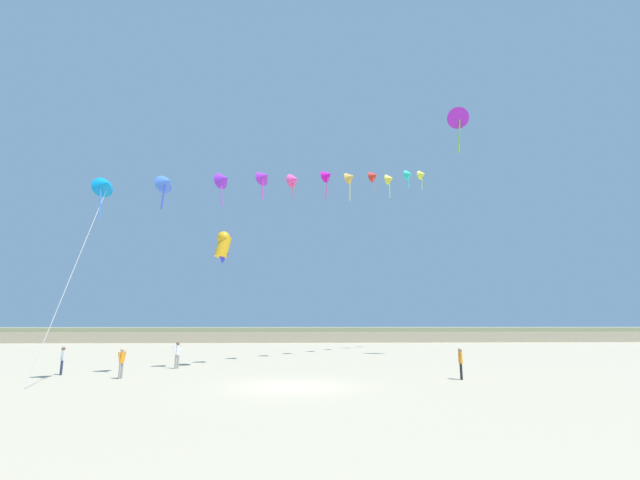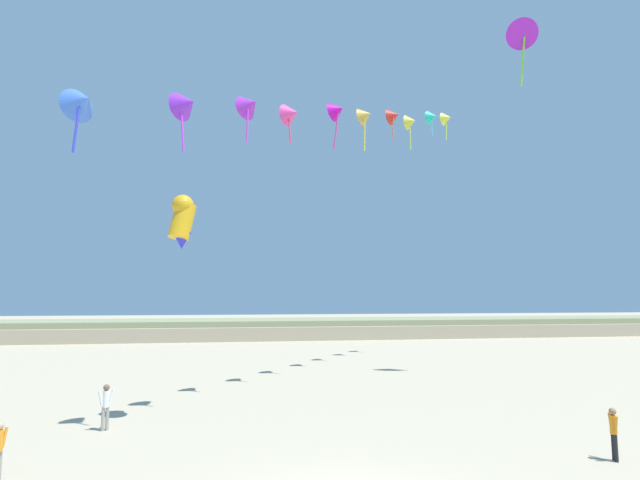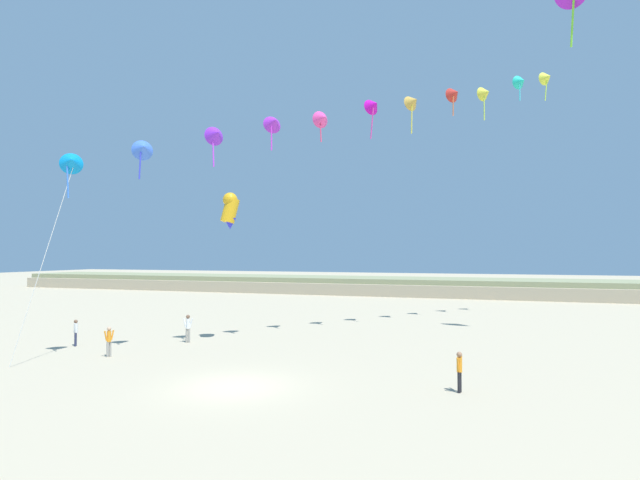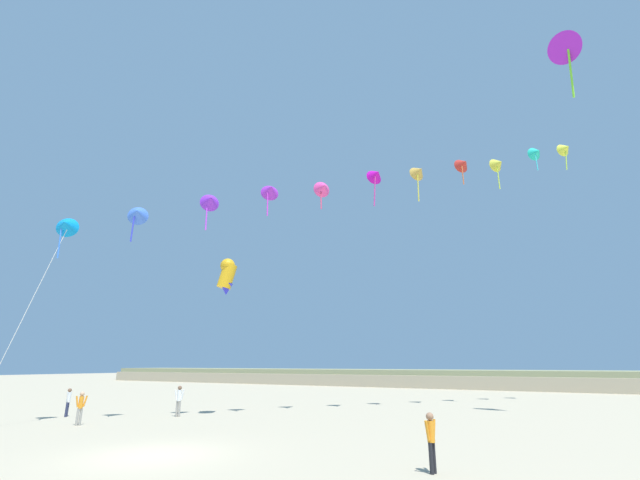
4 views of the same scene
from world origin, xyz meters
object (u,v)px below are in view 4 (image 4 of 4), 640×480
object	(u,v)px
person_near_left	(81,406)
large_kite_mid_trail	(566,48)
person_far_left	(68,400)
large_kite_low_lead	(227,275)
person_near_right	(431,438)
person_mid_center	(179,399)

from	to	relation	value
person_near_left	large_kite_mid_trail	size ratio (longest dim) A/B	0.36
person_far_left	large_kite_low_lead	world-z (taller)	large_kite_low_lead
person_near_right	large_kite_low_lead	bearing A→B (deg)	154.09
person_near_left	person_far_left	world-z (taller)	person_near_left
large_kite_low_lead	person_mid_center	bearing A→B (deg)	-166.09
person_near_left	person_near_right	world-z (taller)	person_near_right
person_near_right	person_mid_center	size ratio (longest dim) A/B	0.94
person_near_right	person_mid_center	bearing A→B (deg)	159.55
person_mid_center	large_kite_mid_trail	distance (m)	31.00
person_near_right	large_kite_mid_trail	size ratio (longest dim) A/B	0.36
person_near_right	large_kite_mid_trail	world-z (taller)	large_kite_mid_trail
person_mid_center	large_kite_low_lead	size ratio (longest dim) A/B	0.75
person_near_left	large_kite_low_lead	distance (m)	9.77
person_near_right	person_mid_center	distance (m)	17.03
person_near_left	person_far_left	xyz separation A→B (m)	(-3.97, 1.82, -0.02)
person_mid_center	person_far_left	xyz separation A→B (m)	(-5.45, -3.06, -0.08)
large_kite_mid_trail	large_kite_low_lead	bearing A→B (deg)	-160.32
person_near_left	large_kite_mid_trail	bearing A→B (deg)	27.96
person_near_left	person_mid_center	distance (m)	5.10
large_kite_low_lead	large_kite_mid_trail	xyz separation A→B (m)	(19.62, 7.02, 13.38)
person_far_left	large_kite_mid_trail	bearing A→B (deg)	21.22
person_near_right	person_mid_center	xyz separation A→B (m)	(-15.96, 5.95, 0.06)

